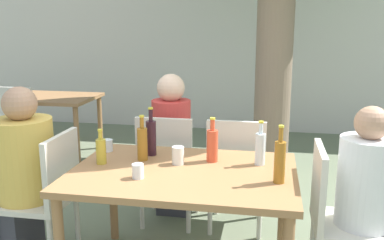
{
  "coord_description": "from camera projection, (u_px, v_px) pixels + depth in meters",
  "views": [
    {
      "loc": [
        0.51,
        -2.45,
        1.63
      ],
      "look_at": [
        0.0,
        0.3,
        0.99
      ],
      "focal_mm": 40.0,
      "sensor_mm": 36.0,
      "label": 1
    }
  ],
  "objects": [
    {
      "name": "person_seated_2",
      "position": [
        174.0,
        152.0,
        3.63
      ],
      "size": [
        0.32,
        0.56,
        1.23
      ],
      "rotation": [
        0.0,
        0.0,
        3.14
      ],
      "color": "#383842",
      "rests_on": "ground_plane"
    },
    {
      "name": "amber_bottle_5",
      "position": [
        142.0,
        143.0,
        2.8
      ],
      "size": [
        0.07,
        0.07,
        0.3
      ],
      "color": "#9E661E",
      "rests_on": "dining_table_front"
    },
    {
      "name": "water_bottle_0",
      "position": [
        260.0,
        148.0,
        2.71
      ],
      "size": [
        0.06,
        0.06,
        0.29
      ],
      "color": "silver",
      "rests_on": "dining_table_front"
    },
    {
      "name": "cafe_building_wall",
      "position": [
        238.0,
        38.0,
        6.39
      ],
      "size": [
        10.0,
        0.08,
        2.8
      ],
      "color": "beige",
      "rests_on": "ground_plane"
    },
    {
      "name": "amber_bottle_3",
      "position": [
        280.0,
        161.0,
        2.4
      ],
      "size": [
        0.06,
        0.06,
        0.33
      ],
      "color": "#9E661E",
      "rests_on": "dining_table_front"
    },
    {
      "name": "dining_table_front",
      "position": [
        183.0,
        182.0,
        2.65
      ],
      "size": [
        1.38,
        0.96,
        0.74
      ],
      "color": "#996B42",
      "rests_on": "ground_plane"
    },
    {
      "name": "patio_chair_1",
      "position": [
        337.0,
        213.0,
        2.51
      ],
      "size": [
        0.44,
        0.44,
        0.93
      ],
      "rotation": [
        0.0,
        0.0,
        1.57
      ],
      "color": "beige",
      "rests_on": "ground_plane"
    },
    {
      "name": "person_seated_1",
      "position": [
        380.0,
        218.0,
        2.47
      ],
      "size": [
        0.56,
        0.32,
        1.18
      ],
      "rotation": [
        0.0,
        0.0,
        1.57
      ],
      "color": "#383842",
      "rests_on": "ground_plane"
    },
    {
      "name": "patio_chair_3",
      "position": [
        237.0,
        168.0,
        3.31
      ],
      "size": [
        0.44,
        0.44,
        0.93
      ],
      "rotation": [
        0.0,
        0.0,
        3.14
      ],
      "color": "beige",
      "rests_on": "ground_plane"
    },
    {
      "name": "person_seated_0",
      "position": [
        16.0,
        185.0,
        2.87
      ],
      "size": [
        0.59,
        0.39,
        1.23
      ],
      "rotation": [
        0.0,
        0.0,
        -1.57
      ],
      "color": "#383842",
      "rests_on": "ground_plane"
    },
    {
      "name": "wine_bottle_1",
      "position": [
        151.0,
        137.0,
        2.91
      ],
      "size": [
        0.07,
        0.07,
        0.33
      ],
      "color": "#331923",
      "rests_on": "dining_table_front"
    },
    {
      "name": "soda_bottle_4",
      "position": [
        212.0,
        145.0,
        2.78
      ],
      "size": [
        0.07,
        0.07,
        0.29
      ],
      "color": "#DB4C2D",
      "rests_on": "dining_table_front"
    },
    {
      "name": "dining_table_back",
      "position": [
        40.0,
        103.0,
        5.32
      ],
      "size": [
        1.4,
        0.81,
        0.74
      ],
      "color": "#996B42",
      "rests_on": "ground_plane"
    },
    {
      "name": "drinking_glass_0",
      "position": [
        178.0,
        155.0,
        2.73
      ],
      "size": [
        0.08,
        0.08,
        0.11
      ],
      "color": "silver",
      "rests_on": "dining_table_front"
    },
    {
      "name": "patio_chair_4",
      "position": [
        10.0,
        124.0,
        4.74
      ],
      "size": [
        0.44,
        0.44,
        0.93
      ],
      "color": "beige",
      "rests_on": "ground_plane"
    },
    {
      "name": "patio_chair_0",
      "position": [
        48.0,
        192.0,
        2.84
      ],
      "size": [
        0.44,
        0.44,
        0.93
      ],
      "rotation": [
        0.0,
        0.0,
        -1.57
      ],
      "color": "beige",
      "rests_on": "ground_plane"
    },
    {
      "name": "drinking_glass_2",
      "position": [
        107.0,
        145.0,
        3.01
      ],
      "size": [
        0.08,
        0.08,
        0.08
      ],
      "color": "white",
      "rests_on": "dining_table_front"
    },
    {
      "name": "drinking_glass_1",
      "position": [
        138.0,
        171.0,
        2.49
      ],
      "size": [
        0.07,
        0.07,
        0.09
      ],
      "color": "white",
      "rests_on": "dining_table_front"
    },
    {
      "name": "oil_cruet_2",
      "position": [
        101.0,
        150.0,
        2.74
      ],
      "size": [
        0.06,
        0.06,
        0.23
      ],
      "color": "gold",
      "rests_on": "dining_table_front"
    },
    {
      "name": "patio_chair_2",
      "position": [
        167.0,
        163.0,
        3.41
      ],
      "size": [
        0.44,
        0.44,
        0.93
      ],
      "rotation": [
        0.0,
        0.0,
        3.14
      ],
      "color": "beige",
      "rests_on": "ground_plane"
    }
  ]
}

